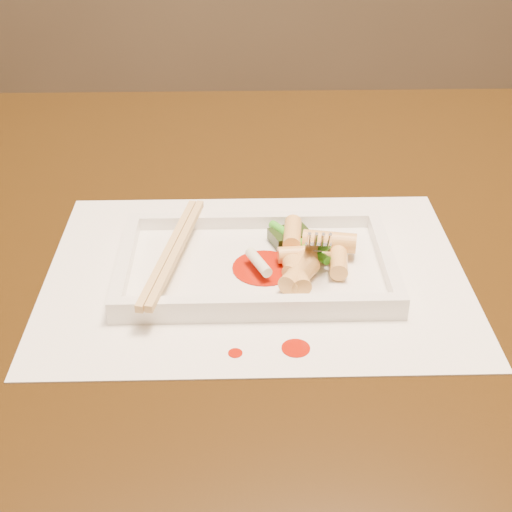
{
  "coord_description": "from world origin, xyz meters",
  "views": [
    {
      "loc": [
        -0.03,
        -0.63,
        1.13
      ],
      "look_at": [
        -0.02,
        -0.06,
        0.77
      ],
      "focal_mm": 50.0,
      "sensor_mm": 36.0,
      "label": 1
    }
  ],
  "objects_px": {
    "table": "(272,316)",
    "plate_base": "(256,268)",
    "placemat": "(256,272)",
    "fork": "(331,186)",
    "chopstick_a": "(169,250)"
  },
  "relations": [
    {
      "from": "table",
      "to": "placemat",
      "type": "bearing_deg",
      "value": -106.95
    },
    {
      "from": "fork",
      "to": "chopstick_a",
      "type": "bearing_deg",
      "value": -173.25
    },
    {
      "from": "placemat",
      "to": "plate_base",
      "type": "relative_size",
      "value": 1.54
    },
    {
      "from": "fork",
      "to": "plate_base",
      "type": "bearing_deg",
      "value": -165.58
    },
    {
      "from": "table",
      "to": "fork",
      "type": "bearing_deg",
      "value": -42.98
    },
    {
      "from": "table",
      "to": "fork",
      "type": "relative_size",
      "value": 10.0
    },
    {
      "from": "plate_base",
      "to": "chopstick_a",
      "type": "xyz_separation_m",
      "value": [
        -0.08,
        0.0,
        0.02
      ]
    },
    {
      "from": "chopstick_a",
      "to": "fork",
      "type": "distance_m",
      "value": 0.16
    },
    {
      "from": "plate_base",
      "to": "chopstick_a",
      "type": "distance_m",
      "value": 0.08
    },
    {
      "from": "table",
      "to": "chopstick_a",
      "type": "height_order",
      "value": "chopstick_a"
    },
    {
      "from": "table",
      "to": "plate_base",
      "type": "height_order",
      "value": "plate_base"
    },
    {
      "from": "placemat",
      "to": "fork",
      "type": "distance_m",
      "value": 0.11
    },
    {
      "from": "plate_base",
      "to": "fork",
      "type": "bearing_deg",
      "value": 14.42
    },
    {
      "from": "placemat",
      "to": "plate_base",
      "type": "distance_m",
      "value": 0.0
    },
    {
      "from": "chopstick_a",
      "to": "fork",
      "type": "bearing_deg",
      "value": 6.75
    }
  ]
}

